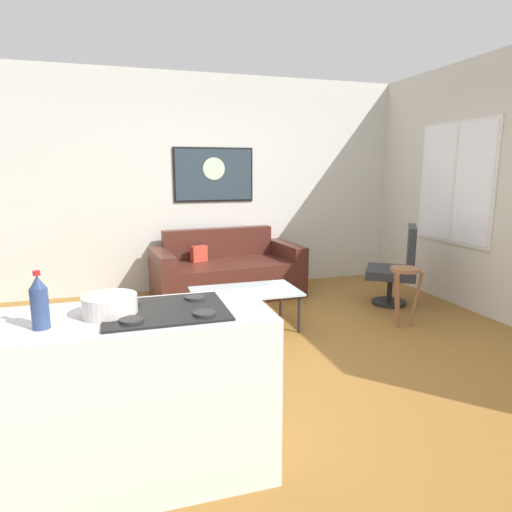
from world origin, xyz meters
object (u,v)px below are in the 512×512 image
object	(u,v)px
armchair	(398,267)
couch	(227,273)
soda_bottle_2	(39,303)
mixing_bowl	(110,306)
wall_painting	(214,175)
coffee_table	(245,293)
bar_stool	(404,282)

from	to	relation	value
armchair	couch	bearing A→B (deg)	151.74
soda_bottle_2	mixing_bowl	bearing A→B (deg)	18.96
armchair	mixing_bowl	size ratio (longest dim) A/B	3.64
armchair	soda_bottle_2	world-z (taller)	soda_bottle_2
couch	mixing_bowl	xyz separation A→B (m)	(-1.32, -3.17, 0.65)
wall_painting	soda_bottle_2	bearing A→B (deg)	-112.68
coffee_table	mixing_bowl	bearing A→B (deg)	-122.24
soda_bottle_2	armchair	bearing A→B (deg)	33.48
coffee_table	soda_bottle_2	world-z (taller)	soda_bottle_2
couch	soda_bottle_2	world-z (taller)	soda_bottle_2
soda_bottle_2	mixing_bowl	world-z (taller)	soda_bottle_2
couch	armchair	world-z (taller)	armchair
couch	coffee_table	xyz separation A→B (m)	(-0.10, -1.24, 0.08)
couch	soda_bottle_2	size ratio (longest dim) A/B	7.21
wall_painting	couch	bearing A→B (deg)	-84.09
coffee_table	mixing_bowl	xyz separation A→B (m)	(-1.22, -1.93, 0.56)
mixing_bowl	couch	bearing A→B (deg)	67.46
coffee_table	wall_painting	xyz separation A→B (m)	(0.05, 1.70, 1.15)
soda_bottle_2	mixing_bowl	size ratio (longest dim) A/B	1.01
bar_stool	mixing_bowl	bearing A→B (deg)	-151.03
armchair	soda_bottle_2	distance (m)	4.17
mixing_bowl	wall_painting	bearing A→B (deg)	70.74
coffee_table	bar_stool	xyz separation A→B (m)	(1.58, -0.38, 0.09)
armchair	wall_painting	size ratio (longest dim) A/B	0.90
mixing_bowl	coffee_table	bearing A→B (deg)	57.76
couch	mixing_bowl	world-z (taller)	mixing_bowl
mixing_bowl	wall_painting	distance (m)	3.89
bar_stool	soda_bottle_2	xyz separation A→B (m)	(-3.09, -1.65, 0.54)
soda_bottle_2	mixing_bowl	xyz separation A→B (m)	(0.29, 0.10, -0.07)
armchair	bar_stool	xyz separation A→B (m)	(-0.36, -0.63, -0.00)
coffee_table	bar_stool	size ratio (longest dim) A/B	1.74
coffee_table	bar_stool	world-z (taller)	bar_stool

